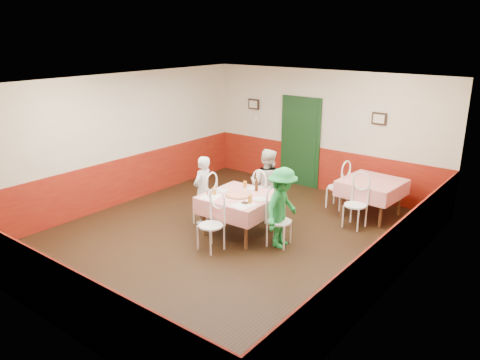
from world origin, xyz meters
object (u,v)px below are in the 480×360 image
Objects in this scene: glass_b at (250,199)px; wallet at (245,203)px; chair_left at (205,201)px; beer_bottle at (256,185)px; chair_far at (265,198)px; diner_right at (282,208)px; chair_near at (211,226)px; chair_second_b at (355,205)px; glass_c at (245,185)px; diner_far at (267,184)px; chair_right at (279,221)px; pizza at (239,195)px; chair_second_a at (338,188)px; main_table at (240,215)px; glass_a at (214,191)px; second_table at (371,198)px; diner_left at (203,190)px.

glass_b reaches higher than wallet.
chair_left reaches higher than wallet.
beer_bottle reaches higher than chair_left.
chair_far is 0.63× the size of diner_right.
chair_near is at bearing -93.37° from beer_bottle.
chair_second_b is at bearing 39.79° from beer_bottle.
diner_far is (0.15, 0.51, -0.10)m from glass_c.
glass_b is at bearing 107.04° from chair_right.
pizza is 0.32× the size of diner_far.
beer_bottle is at bearing 112.39° from chair_far.
chair_right is 1.71m from chair_second_b.
chair_left is 3.95× the size of beer_bottle.
diner_far reaches higher than chair_near.
glass_c is at bearing -23.36° from chair_second_a.
chair_far reaches higher than main_table.
chair_far is at bearing 72.19° from glass_a.
chair_near is 1.00× the size of chair_second_b.
chair_second_b is 3.95× the size of beer_bottle.
second_table is 4.92× the size of beer_bottle.
chair_second_b is 0.62× the size of diner_far.
chair_right is 1.00× the size of chair_near.
second_table is 1.24× the size of chair_left.
chair_second_a is 2.89m from glass_a.
chair_second_a is 2.22m from glass_c.
glass_a is (-0.36, -1.12, 0.38)m from chair_far.
diner_right is at bearing -99.27° from chair_right.
glass_c is 0.57× the size of beer_bottle.
glass_c is at bearing 125.75° from wallet.
chair_second_a is (0.78, 3.19, 0.00)m from chair_near.
chair_left is at bearing -142.57° from chair_second_b.
diner_left is at bearing 166.42° from wallet.
main_table is at bearing 83.78° from pizza.
chair_left and chair_far have the same top height.
wallet is at bearing -36.81° from pizza.
chair_second_a is at bearing 78.00° from wallet.
diner_right is at bearing 5.85° from chair_second_a.
chair_near is 6.76× the size of glass_b.
chair_second_b is at bearing 62.97° from chair_near.
glass_c is at bearing 115.23° from main_table.
pizza is at bearing -66.88° from glass_c.
chair_near is at bearing -87.88° from pizza.
second_table is at bearing 56.34° from main_table.
wallet is (1.18, -0.26, 0.32)m from chair_left.
glass_a is at bearing 58.32° from diner_far.
chair_second_b is at bearing -35.45° from chair_right.
chair_second_a reaches higher than wallet.
wallet is at bearing -1.24° from glass_a.
chair_far is at bearing 105.89° from wallet.
glass_a is (0.46, -0.24, 0.38)m from chair_left.
beer_bottle is at bearing 91.72° from chair_near.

